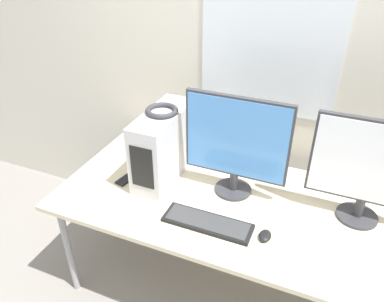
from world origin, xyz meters
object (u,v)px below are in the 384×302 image
(headphones, at_px, (162,110))
(mouse, at_px, (265,236))
(monitor_right_near, at_px, (371,169))
(pc_tower, at_px, (163,145))
(cell_phone, at_px, (127,178))
(monitor_main, at_px, (236,143))
(keyboard, at_px, (208,223))

(headphones, height_order, mouse, headphones)
(monitor_right_near, bearing_deg, pc_tower, -177.99)
(monitor_right_near, relative_size, cell_phone, 3.60)
(monitor_main, relative_size, mouse, 6.72)
(mouse, bearing_deg, monitor_main, 130.67)
(pc_tower, distance_m, cell_phone, 0.30)
(pc_tower, bearing_deg, cell_phone, -144.34)
(pc_tower, bearing_deg, mouse, -23.09)
(mouse, bearing_deg, keyboard, -176.13)
(pc_tower, height_order, cell_phone, pc_tower)
(headphones, distance_m, keyboard, 0.65)
(monitor_right_near, bearing_deg, keyboard, -153.18)
(pc_tower, relative_size, mouse, 5.92)
(keyboard, bearing_deg, headphones, 141.69)
(keyboard, relative_size, cell_phone, 2.89)
(pc_tower, bearing_deg, keyboard, -38.23)
(monitor_right_near, distance_m, cell_phone, 1.30)
(pc_tower, height_order, headphones, headphones)
(pc_tower, height_order, mouse, pc_tower)
(headphones, height_order, monitor_main, monitor_main)
(keyboard, relative_size, mouse, 5.31)
(headphones, xyz_separation_m, keyboard, (0.39, -0.31, -0.41))
(headphones, bearing_deg, pc_tower, -90.00)
(keyboard, xyz_separation_m, cell_phone, (-0.57, 0.18, -0.01))
(keyboard, bearing_deg, pc_tower, 141.77)
(monitor_main, relative_size, keyboard, 1.27)
(keyboard, bearing_deg, monitor_right_near, 26.82)
(pc_tower, distance_m, monitor_main, 0.44)
(mouse, distance_m, cell_phone, 0.87)
(mouse, relative_size, cell_phone, 0.54)
(pc_tower, height_order, monitor_main, monitor_main)
(headphones, bearing_deg, cell_phone, -144.16)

